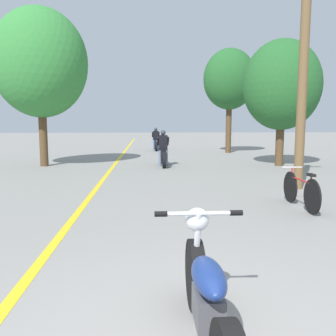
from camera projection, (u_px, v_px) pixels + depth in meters
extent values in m
cube|color=yellow|center=(114.00, 165.00, 14.45)|extent=(0.14, 48.00, 0.01)
cylinder|color=brown|center=(303.00, 74.00, 9.00)|extent=(0.24, 0.24, 5.92)
cylinder|color=#513A23|center=(280.00, 138.00, 14.22)|extent=(0.32, 0.32, 2.23)
ellipsoid|color=#235B28|center=(282.00, 85.00, 13.96)|extent=(3.07, 2.76, 3.53)
cylinder|color=#513A23|center=(229.00, 125.00, 20.34)|extent=(0.32, 0.32, 3.22)
ellipsoid|color=#235B28|center=(230.00, 79.00, 20.02)|extent=(2.96, 2.67, 3.41)
cylinder|color=#513A23|center=(43.00, 130.00, 14.03)|extent=(0.32, 0.32, 2.86)
ellipsoid|color=#337F38|center=(40.00, 63.00, 13.70)|extent=(3.64, 3.28, 4.19)
cylinder|color=black|center=(195.00, 274.00, 3.32)|extent=(0.12, 0.65, 0.65)
ellipsoid|color=navy|center=(208.00, 276.00, 2.59)|extent=(0.24, 0.66, 0.19)
cube|color=#4C4C51|center=(208.00, 307.00, 2.62)|extent=(0.20, 0.36, 0.24)
cylinder|color=silver|center=(197.00, 245.00, 3.19)|extent=(0.06, 0.23, 0.64)
cylinder|color=silver|center=(199.00, 213.00, 3.06)|extent=(0.65, 0.04, 0.04)
cylinder|color=black|center=(161.00, 214.00, 3.04)|extent=(0.11, 0.05, 0.05)
cylinder|color=black|center=(236.00, 213.00, 3.08)|extent=(0.11, 0.05, 0.05)
sphere|color=silver|center=(197.00, 220.00, 3.16)|extent=(0.21, 0.21, 0.21)
cylinder|color=black|center=(162.00, 157.00, 14.95)|extent=(0.12, 0.61, 0.61)
cylinder|color=black|center=(164.00, 160.00, 13.53)|extent=(0.12, 0.61, 0.61)
cube|color=black|center=(163.00, 154.00, 14.22)|extent=(0.20, 0.92, 0.28)
cylinder|color=silver|center=(162.00, 141.00, 14.77)|extent=(0.50, 0.03, 0.03)
cylinder|color=slate|center=(160.00, 158.00, 14.18)|extent=(0.11, 0.11, 0.63)
cylinder|color=slate|center=(166.00, 158.00, 14.20)|extent=(0.11, 0.11, 0.63)
cube|color=black|center=(163.00, 143.00, 14.14)|extent=(0.34, 0.28, 0.62)
cylinder|color=black|center=(158.00, 141.00, 14.28)|extent=(0.08, 0.49, 0.37)
cylinder|color=black|center=(168.00, 141.00, 14.30)|extent=(0.08, 0.49, 0.37)
sphere|color=#2D333D|center=(163.00, 133.00, 14.13)|extent=(0.20, 0.20, 0.20)
cylinder|color=black|center=(156.00, 145.00, 22.98)|extent=(0.12, 0.62, 0.62)
cylinder|color=black|center=(156.00, 146.00, 21.53)|extent=(0.12, 0.62, 0.62)
cube|color=navy|center=(156.00, 142.00, 22.23)|extent=(0.20, 0.94, 0.28)
cylinder|color=silver|center=(156.00, 134.00, 22.80)|extent=(0.50, 0.03, 0.03)
cylinder|color=slate|center=(154.00, 145.00, 22.20)|extent=(0.11, 0.11, 0.63)
cylinder|color=slate|center=(158.00, 145.00, 22.21)|extent=(0.11, 0.11, 0.63)
cube|color=black|center=(156.00, 136.00, 22.16)|extent=(0.34, 0.28, 0.60)
cylinder|color=black|center=(153.00, 135.00, 22.30)|extent=(0.08, 0.47, 0.36)
cylinder|color=black|center=(159.00, 135.00, 22.32)|extent=(0.08, 0.47, 0.36)
sphere|color=#2D333D|center=(156.00, 129.00, 22.15)|extent=(0.21, 0.21, 0.21)
cylinder|color=black|center=(290.00, 187.00, 7.73)|extent=(0.04, 0.67, 0.67)
cylinder|color=black|center=(312.00, 197.00, 6.71)|extent=(0.04, 0.67, 0.67)
cylinder|color=#B21E1E|center=(301.00, 180.00, 7.19)|extent=(0.04, 0.83, 0.04)
cylinder|color=#B21E1E|center=(311.00, 185.00, 6.76)|extent=(0.03, 0.03, 0.40)
cube|color=black|center=(311.00, 175.00, 6.73)|extent=(0.10, 0.20, 0.05)
cylinder|color=#B21E1E|center=(292.00, 177.00, 7.65)|extent=(0.03, 0.03, 0.44)
cylinder|color=silver|center=(292.00, 167.00, 7.63)|extent=(0.44, 0.03, 0.03)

